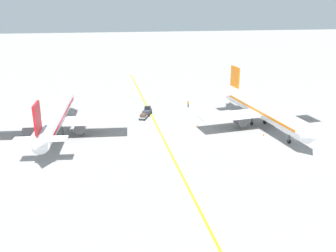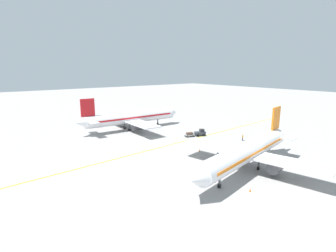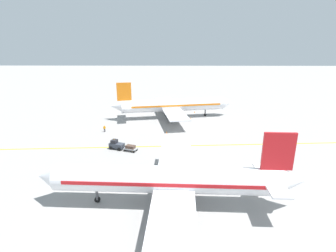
# 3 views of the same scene
# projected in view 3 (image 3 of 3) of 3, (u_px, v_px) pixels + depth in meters

# --- Properties ---
(ground_plane) EXTENTS (400.00, 400.00, 0.00)m
(ground_plane) POSITION_uv_depth(u_px,v_px,m) (183.00, 146.00, 55.93)
(ground_plane) COLOR gray
(apron_yellow_centreline) EXTENTS (8.40, 119.76, 0.01)m
(apron_yellow_centreline) POSITION_uv_depth(u_px,v_px,m) (183.00, 146.00, 55.92)
(apron_yellow_centreline) COLOR yellow
(apron_yellow_centreline) RESTS_ON ground
(airplane_at_gate) EXTENTS (28.48, 35.40, 10.60)m
(airplane_at_gate) POSITION_uv_depth(u_px,v_px,m) (172.00, 105.00, 75.76)
(airplane_at_gate) COLOR white
(airplane_at_gate) RESTS_ON ground
(airplane_adjacent_stand) EXTENTS (28.17, 35.49, 10.60)m
(airplane_adjacent_stand) POSITION_uv_depth(u_px,v_px,m) (170.00, 180.00, 34.66)
(airplane_adjacent_stand) COLOR white
(airplane_adjacent_stand) RESTS_ON ground
(baggage_tug_dark) EXTENTS (2.55, 3.33, 2.11)m
(baggage_tug_dark) POSITION_uv_depth(u_px,v_px,m) (116.00, 145.00, 54.07)
(baggage_tug_dark) COLOR #333842
(baggage_tug_dark) RESTS_ON ground
(baggage_cart_trailing) EXTENTS (2.20, 2.92, 1.24)m
(baggage_cart_trailing) POSITION_uv_depth(u_px,v_px,m) (131.00, 148.00, 53.00)
(baggage_cart_trailing) COLOR gray
(baggage_cart_trailing) RESTS_ON ground
(ground_crew_worker) EXTENTS (0.34, 0.55, 1.68)m
(ground_crew_worker) POSITION_uv_depth(u_px,v_px,m) (104.00, 128.00, 64.29)
(ground_crew_worker) COLOR #23232D
(ground_crew_worker) RESTS_ON ground
(traffic_cone_near_nose) EXTENTS (0.32, 0.32, 0.55)m
(traffic_cone_near_nose) POSITION_uv_depth(u_px,v_px,m) (195.00, 112.00, 82.08)
(traffic_cone_near_nose) COLOR orange
(traffic_cone_near_nose) RESTS_ON ground
(traffic_cone_mid_apron) EXTENTS (0.32, 0.32, 0.55)m
(traffic_cone_mid_apron) POSITION_uv_depth(u_px,v_px,m) (167.00, 132.00, 63.59)
(traffic_cone_mid_apron) COLOR orange
(traffic_cone_mid_apron) RESTS_ON ground
(traffic_cone_by_wingtip) EXTENTS (0.32, 0.32, 0.55)m
(traffic_cone_by_wingtip) POSITION_uv_depth(u_px,v_px,m) (191.00, 118.00, 75.27)
(traffic_cone_by_wingtip) COLOR orange
(traffic_cone_by_wingtip) RESTS_ON ground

